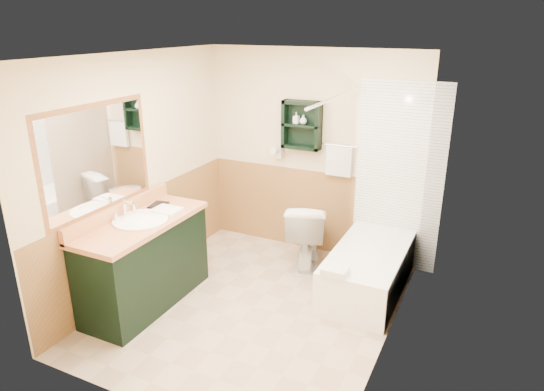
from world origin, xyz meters
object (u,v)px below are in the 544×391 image
(toilet, at_px, (307,234))
(bathtub, at_px, (369,268))
(wall_shelf, at_px, (302,125))
(soap_bottle_b, at_px, (303,120))
(vanity, at_px, (145,262))
(soap_bottle_a, at_px, (296,121))
(hair_dryer, at_px, (278,152))
(vanity_book, at_px, (151,196))

(toilet, bearing_deg, bathtub, 148.35)
(wall_shelf, distance_m, soap_bottle_b, 0.06)
(vanity, height_order, toilet, vanity)
(vanity, bearing_deg, soap_bottle_a, 64.98)
(hair_dryer, xyz_separation_m, soap_bottle_a, (0.23, -0.03, 0.39))
(hair_dryer, bearing_deg, bathtub, -23.69)
(bathtub, xyz_separation_m, soap_bottle_b, (-1.00, 0.55, 1.38))
(hair_dryer, xyz_separation_m, bathtub, (1.33, -0.58, -0.97))
(vanity_book, bearing_deg, vanity, -75.68)
(vanity, distance_m, soap_bottle_a, 2.28)
(bathtub, height_order, vanity_book, vanity_book)
(bathtub, xyz_separation_m, soap_bottle_a, (-1.09, 0.55, 1.36))
(vanity, relative_size, bathtub, 0.93)
(bathtub, relative_size, toilet, 1.91)
(toilet, bearing_deg, soap_bottle_a, -65.79)
(wall_shelf, distance_m, soap_bottle_a, 0.08)
(soap_bottle_a, bearing_deg, bathtub, -26.83)
(hair_dryer, height_order, soap_bottle_a, soap_bottle_a)
(bathtub, distance_m, toilet, 0.83)
(soap_bottle_a, distance_m, soap_bottle_b, 0.09)
(toilet, distance_m, soap_bottle_a, 1.29)
(vanity, height_order, vanity_book, vanity_book)
(toilet, xyz_separation_m, soap_bottle_b, (-0.21, 0.34, 1.22))
(vanity, bearing_deg, hair_dryer, 71.79)
(vanity_book, bearing_deg, wall_shelf, 43.34)
(hair_dryer, distance_m, vanity, 2.05)
(wall_shelf, height_order, soap_bottle_b, wall_shelf)
(toilet, bearing_deg, wall_shelf, -72.99)
(bathtub, relative_size, vanity_book, 7.26)
(bathtub, height_order, soap_bottle_a, soap_bottle_a)
(soap_bottle_b, bearing_deg, hair_dryer, 174.67)
(wall_shelf, xyz_separation_m, bathtub, (1.03, -0.56, -1.32))
(vanity, relative_size, vanity_book, 6.77)
(hair_dryer, xyz_separation_m, toilet, (0.53, -0.37, -0.82))
(vanity, distance_m, bathtub, 2.29)
(wall_shelf, distance_m, bathtub, 1.76)
(vanity_book, height_order, soap_bottle_b, soap_bottle_b)
(soap_bottle_b, bearing_deg, wall_shelf, 166.89)
(soap_bottle_a, xyz_separation_m, soap_bottle_b, (0.09, 0.00, 0.01))
(hair_dryer, height_order, toilet, hair_dryer)
(soap_bottle_a, height_order, soap_bottle_b, soap_bottle_b)
(vanity, height_order, bathtub, vanity)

